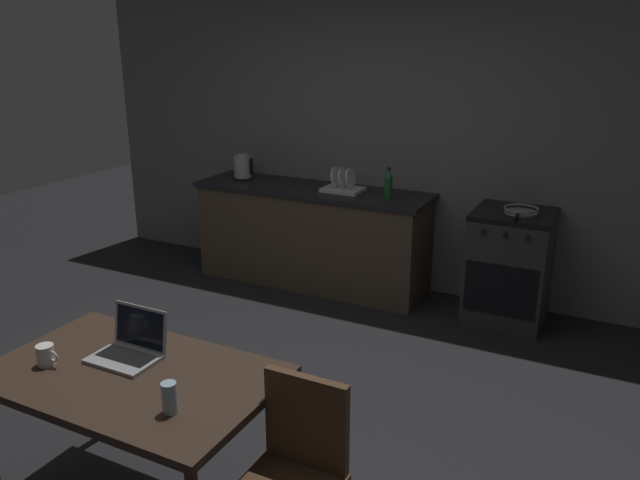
% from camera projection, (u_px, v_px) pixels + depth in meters
% --- Properties ---
extents(ground_plane, '(12.00, 12.00, 0.00)m').
position_uv_depth(ground_plane, '(231.00, 403.00, 3.99)').
color(ground_plane, black).
extents(back_wall, '(6.40, 0.10, 2.83)m').
position_uv_depth(back_wall, '(412.00, 131.00, 5.45)').
color(back_wall, slate).
rests_on(back_wall, ground_plane).
extents(kitchen_counter, '(2.16, 0.64, 0.90)m').
position_uv_depth(kitchen_counter, '(312.00, 236.00, 5.79)').
color(kitchen_counter, '#4C3D2D').
rests_on(kitchen_counter, ground_plane).
extents(stove_oven, '(0.60, 0.62, 0.90)m').
position_uv_depth(stove_oven, '(509.00, 267.00, 5.02)').
color(stove_oven, '#2D2D30').
rests_on(stove_oven, ground_plane).
extents(dining_table, '(1.33, 0.82, 0.74)m').
position_uv_depth(dining_table, '(133.00, 386.00, 2.92)').
color(dining_table, '#332319').
rests_on(dining_table, ground_plane).
extents(chair, '(0.40, 0.40, 0.89)m').
position_uv_depth(chair, '(295.00, 469.00, 2.61)').
color(chair, '#4C331E').
rests_on(chair, ground_plane).
extents(laptop, '(0.32, 0.26, 0.23)m').
position_uv_depth(laptop, '(129.00, 348.00, 3.02)').
color(laptop, '#99999E').
rests_on(laptop, dining_table).
extents(electric_kettle, '(0.19, 0.17, 0.24)m').
position_uv_depth(electric_kettle, '(243.00, 167.00, 5.93)').
color(electric_kettle, black).
rests_on(electric_kettle, kitchen_counter).
extents(bottle, '(0.07, 0.07, 0.26)m').
position_uv_depth(bottle, '(388.00, 184.00, 5.25)').
color(bottle, '#19592D').
rests_on(bottle, kitchen_counter).
extents(frying_pan, '(0.26, 0.44, 0.05)m').
position_uv_depth(frying_pan, '(521.00, 210.00, 4.83)').
color(frying_pan, gray).
rests_on(frying_pan, stove_oven).
extents(coffee_mug, '(0.12, 0.08, 0.10)m').
position_uv_depth(coffee_mug, '(46.00, 355.00, 2.95)').
color(coffee_mug, silver).
rests_on(coffee_mug, dining_table).
extents(drinking_glass, '(0.06, 0.06, 0.13)m').
position_uv_depth(drinking_glass, '(170.00, 398.00, 2.57)').
color(drinking_glass, '#99B7C6').
rests_on(drinking_glass, dining_table).
extents(dish_rack, '(0.34, 0.26, 0.21)m').
position_uv_depth(dish_rack, '(343.00, 186.00, 5.50)').
color(dish_rack, silver).
rests_on(dish_rack, kitchen_counter).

